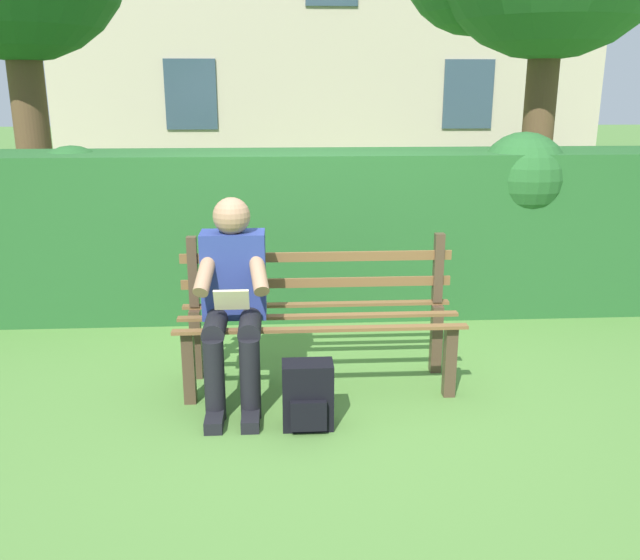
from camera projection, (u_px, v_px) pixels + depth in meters
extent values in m
plane|color=#517F38|center=(319.00, 386.00, 4.26)|extent=(60.00, 60.00, 0.00)
cube|color=#4C3828|center=(450.00, 361.00, 4.07)|extent=(0.07, 0.07, 0.46)
cube|color=#4C3828|center=(189.00, 367.00, 3.98)|extent=(0.07, 0.07, 0.46)
cube|color=#4C3828|center=(436.00, 339.00, 4.42)|extent=(0.07, 0.07, 0.46)
cube|color=#4C3828|center=(196.00, 344.00, 4.33)|extent=(0.07, 0.07, 0.46)
cube|color=brown|center=(317.00, 304.00, 4.35)|extent=(1.72, 0.06, 0.02)
cube|color=brown|center=(319.00, 316.00, 4.13)|extent=(1.72, 0.06, 0.02)
cube|color=brown|center=(321.00, 329.00, 3.91)|extent=(1.72, 0.06, 0.02)
cube|color=#4C3828|center=(438.00, 268.00, 4.33)|extent=(0.06, 0.06, 0.45)
cube|color=#4C3828|center=(193.00, 272.00, 4.23)|extent=(0.06, 0.06, 0.45)
cube|color=brown|center=(317.00, 283.00, 4.30)|extent=(1.72, 0.02, 0.06)
cube|color=brown|center=(317.00, 257.00, 4.26)|extent=(1.72, 0.02, 0.06)
cube|color=navy|center=(234.00, 274.00, 4.05)|extent=(0.38, 0.22, 0.52)
sphere|color=#A57A5B|center=(232.00, 216.00, 3.93)|extent=(0.22, 0.22, 0.22)
cylinder|color=black|center=(250.00, 323.00, 3.92)|extent=(0.13, 0.42, 0.13)
cylinder|color=black|center=(216.00, 324.00, 3.90)|extent=(0.13, 0.42, 0.13)
cylinder|color=black|center=(250.00, 379.00, 3.79)|extent=(0.12, 0.12, 0.48)
cylinder|color=black|center=(214.00, 380.00, 3.77)|extent=(0.12, 0.12, 0.48)
cube|color=black|center=(251.00, 419.00, 3.77)|extent=(0.10, 0.24, 0.07)
cube|color=black|center=(215.00, 420.00, 3.75)|extent=(0.10, 0.24, 0.07)
cylinder|color=#A57A5B|center=(258.00, 270.00, 3.90)|extent=(0.14, 0.32, 0.26)
cylinder|color=#A57A5B|center=(206.00, 271.00, 3.89)|extent=(0.14, 0.32, 0.26)
cube|color=beige|center=(232.00, 300.00, 3.82)|extent=(0.20, 0.07, 0.13)
cube|color=#265B28|center=(279.00, 233.00, 5.57)|extent=(6.59, 0.79, 1.32)
sphere|color=#265B28|center=(523.00, 177.00, 5.44)|extent=(0.71, 0.71, 0.71)
sphere|color=#265B28|center=(74.00, 185.00, 5.44)|extent=(0.63, 0.63, 0.63)
cylinder|color=brown|center=(33.00, 139.00, 7.15)|extent=(0.36, 0.36, 2.58)
cube|color=#BCAD93|center=(326.00, 22.00, 12.93)|extent=(9.89, 2.78, 6.06)
cube|color=#334756|center=(468.00, 94.00, 12.09)|extent=(0.90, 0.04, 1.20)
cube|color=#334756|center=(191.00, 94.00, 11.80)|extent=(0.90, 0.04, 1.20)
cube|color=black|center=(308.00, 395.00, 3.70)|extent=(0.28, 0.16, 0.38)
cube|color=black|center=(309.00, 416.00, 3.63)|extent=(0.20, 0.04, 0.17)
cylinder|color=black|center=(322.00, 384.00, 3.80)|extent=(0.04, 0.04, 0.23)
cylinder|color=black|center=(292.00, 385.00, 3.79)|extent=(0.04, 0.04, 0.23)
cylinder|color=brown|center=(538.00, 128.00, 7.71)|extent=(0.35, 0.35, 2.74)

